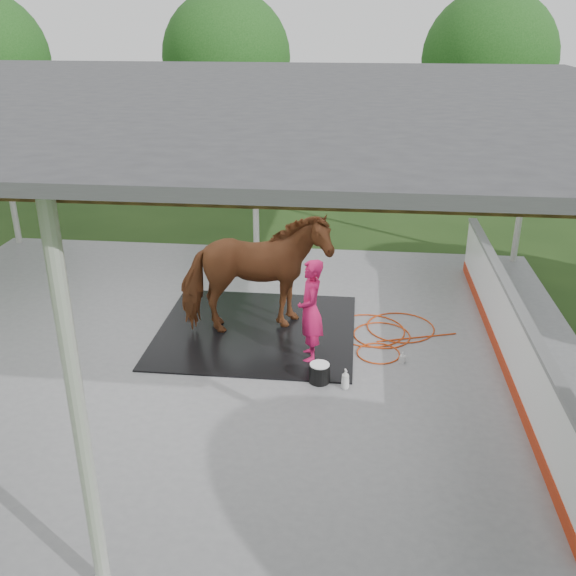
# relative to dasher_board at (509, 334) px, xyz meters

# --- Properties ---
(ground) EXTENTS (100.00, 100.00, 0.00)m
(ground) POSITION_rel_dasher_board_xyz_m (-4.60, 0.00, -0.59)
(ground) COLOR #1E3814
(concrete_slab) EXTENTS (12.00, 10.00, 0.05)m
(concrete_slab) POSITION_rel_dasher_board_xyz_m (-4.60, 0.00, -0.57)
(concrete_slab) COLOR slate
(concrete_slab) RESTS_ON ground
(pavilion_structure) EXTENTS (12.60, 10.60, 4.05)m
(pavilion_structure) POSITION_rel_dasher_board_xyz_m (-4.60, -0.00, 3.37)
(pavilion_structure) COLOR beige
(pavilion_structure) RESTS_ON ground
(dasher_board) EXTENTS (0.16, 8.00, 1.15)m
(dasher_board) POSITION_rel_dasher_board_xyz_m (0.00, 0.00, 0.00)
(dasher_board) COLOR #A6280D
(dasher_board) RESTS_ON concrete_slab
(tree_belt) EXTENTS (28.00, 28.00, 5.80)m
(tree_belt) POSITION_rel_dasher_board_xyz_m (-4.30, 0.90, 3.20)
(tree_belt) COLOR #382314
(tree_belt) RESTS_ON ground
(rubber_mat) EXTENTS (3.32, 3.11, 0.02)m
(rubber_mat) POSITION_rel_dasher_board_xyz_m (-3.99, 0.73, -0.53)
(rubber_mat) COLOR black
(rubber_mat) RESTS_ON concrete_slab
(horse) EXTENTS (2.64, 1.83, 2.04)m
(horse) POSITION_rel_dasher_board_xyz_m (-3.99, 0.73, 0.50)
(horse) COLOR brown
(horse) RESTS_ON rubber_mat
(handler) EXTENTS (0.48, 0.65, 1.64)m
(handler) POSITION_rel_dasher_board_xyz_m (-3.01, -0.09, 0.28)
(handler) COLOR #CD1554
(handler) RESTS_ON concrete_slab
(wash_bucket) EXTENTS (0.31, 0.31, 0.29)m
(wash_bucket) POSITION_rel_dasher_board_xyz_m (-2.82, -0.79, -0.39)
(wash_bucket) COLOR black
(wash_bucket) RESTS_ON concrete_slab
(soap_bottle_a) EXTENTS (0.16, 0.16, 0.31)m
(soap_bottle_a) POSITION_rel_dasher_board_xyz_m (-2.43, -0.93, -0.39)
(soap_bottle_a) COLOR silver
(soap_bottle_a) RESTS_ON concrete_slab
(soap_bottle_b) EXTENTS (0.11, 0.11, 0.18)m
(soap_bottle_b) POSITION_rel_dasher_board_xyz_m (-1.57, -0.09, -0.45)
(soap_bottle_b) COLOR #338CD8
(soap_bottle_b) RESTS_ON concrete_slab
(hose_coil) EXTENTS (2.09, 1.90, 0.02)m
(hose_coil) POSITION_rel_dasher_board_xyz_m (-1.84, 0.88, -0.53)
(hose_coil) COLOR #BB3B0D
(hose_coil) RESTS_ON concrete_slab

